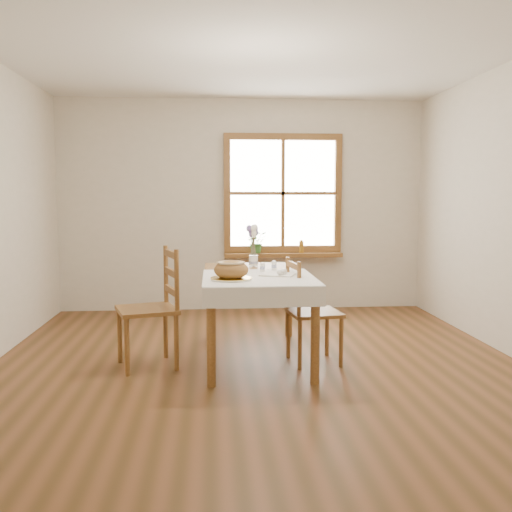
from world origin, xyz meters
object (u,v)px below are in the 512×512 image
Objects in this scene: flower_vase at (253,261)px; dining_table at (256,283)px; chair_left at (147,308)px; bread_plate at (231,279)px; chair_right at (314,311)px.

dining_table is at bearing -91.56° from flower_vase.
chair_left is 0.79m from bread_plate.
chair_left is at bearing 159.69° from bread_plate.
flower_vase is at bearing 27.26° from chair_right.
dining_table is at bearing 62.82° from bread_plate.
chair_left is 1.41m from chair_right.
dining_table is 0.96m from chair_left.
dining_table is 16.64× the size of flower_vase.
dining_table is 0.51m from bread_plate.
chair_left is (-0.92, -0.19, -0.17)m from dining_table.
chair_left reaches higher than chair_right.
chair_right is (0.48, -0.18, -0.22)m from dining_table.
bread_plate is (-0.23, -0.45, 0.10)m from dining_table.
dining_table is 0.56m from chair_right.
flower_vase is (0.01, 0.49, 0.13)m from dining_table.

